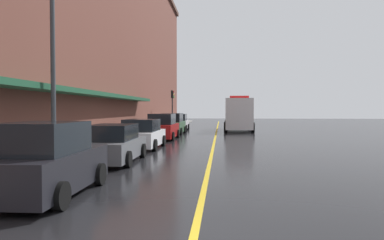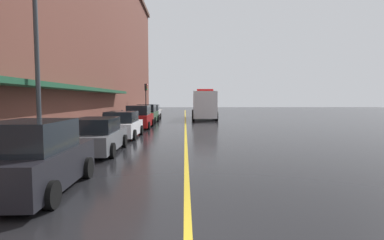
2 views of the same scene
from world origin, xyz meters
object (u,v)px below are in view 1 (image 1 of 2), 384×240
Objects in this scene: parked_car_5 at (179,123)px; parked_car_2 at (143,135)px; traffic_light_near at (172,102)px; parked_car_4 at (173,124)px; parking_meter_2 at (144,125)px; parked_car_3 at (163,127)px; parking_meter_1 at (164,121)px; street_lamp_left at (53,52)px; box_truck at (238,115)px; parked_car_0 at (46,162)px; parking_meter_0 at (123,129)px; parked_car_1 at (113,144)px.

parked_car_2 is at bearing 179.60° from parked_car_5.
parked_car_4 is at bearing -81.82° from traffic_light_near.
parked_car_5 is 10.51m from parking_meter_2.
parking_meter_1 is (-1.50, 9.46, 0.18)m from parked_car_3.
parked_car_4 is 0.64× the size of street_lamp_left.
traffic_light_near reaches higher than box_truck.
street_lamp_left reaches higher than parked_car_3.
parked_car_0 is 3.11× the size of parking_meter_1.
box_truck is at bearing 54.95° from parking_meter_2.
parking_meter_0 is (-1.36, -16.09, 0.24)m from parked_car_5.
parked_car_5 is at bearing 1.07° from parked_car_3.
parked_car_3 reaches higher than parking_meter_1.
parking_meter_1 is at bearing -90.61° from traffic_light_near.
parked_car_3 is 0.65× the size of street_lamp_left.
parked_car_1 is 22.06m from parked_car_5.
traffic_light_near reaches higher than parked_car_1.
parking_meter_1 is (-1.37, 15.49, 0.28)m from parked_car_2.
parking_meter_1 is 22.25m from street_lamp_left.
parked_car_2 is (0.04, 5.19, 0.03)m from parked_car_1.
parking_meter_2 is (-1.37, 6.45, 0.28)m from parked_car_2.
parking_meter_0 and parking_meter_2 have the same top height.
parked_car_2 is at bearing -84.95° from parking_meter_1.
parked_car_4 is (0.05, 22.49, 0.00)m from parked_car_0.
box_truck is at bearing -46.21° from parked_car_4.
parked_car_5 is at bearing -73.58° from traffic_light_near.
parked_car_1 reaches higher than parking_meter_1.
traffic_light_near reaches higher than parked_car_0.
parked_car_0 is 28.89m from box_truck.
parked_car_0 is at bearing -179.99° from parked_car_3.
parked_car_3 is 5.58m from parked_car_4.
parked_car_3 is at bearing 74.09° from parking_meter_0.
box_truck is 13.29m from parking_meter_2.
parking_meter_0 is (-7.62, -16.54, -0.62)m from box_truck.
parking_meter_0 is 5.68m from parking_meter_2.
box_truck reaches higher than parking_meter_2.
parking_meter_2 is 0.31× the size of traffic_light_near.
parked_car_0 is 32.27m from traffic_light_near.
parked_car_3 is 13.19m from street_lamp_left.
parked_car_3 is 5.46m from parking_meter_0.
parked_car_4 is at bearing 83.54° from street_lamp_left.
parking_meter_2 is (-1.40, 17.33, 0.19)m from parked_car_0.
parked_car_0 is at bearing -10.91° from box_truck.
parked_car_0 is at bearing -179.41° from parked_car_2.
parked_car_5 is at bearing -84.34° from box_truck.
traffic_light_near is at bearing 89.83° from parking_meter_0.
parked_car_0 reaches higher than parking_meter_0.
parked_car_0 is 0.99× the size of parked_car_5.
traffic_light_near is (0.06, 14.82, 2.10)m from parking_meter_2.
parking_meter_0 is at bearing 164.44° from parked_car_3.
parked_car_0 is 0.93× the size of parked_car_4.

